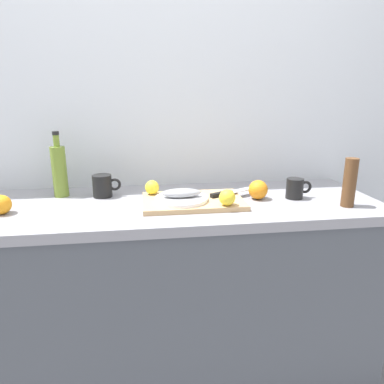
% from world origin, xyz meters
% --- Properties ---
extents(ground_plane, '(12.00, 12.00, 0.00)m').
position_xyz_m(ground_plane, '(0.00, 0.00, 0.00)').
color(ground_plane, slate).
extents(back_wall, '(3.20, 0.05, 2.50)m').
position_xyz_m(back_wall, '(0.00, 0.33, 1.25)').
color(back_wall, silver).
rests_on(back_wall, ground_plane).
extents(kitchen_counter, '(2.00, 0.60, 0.90)m').
position_xyz_m(kitchen_counter, '(0.00, 0.00, 0.45)').
color(kitchen_counter, '#4C5159').
rests_on(kitchen_counter, ground_plane).
extents(cutting_board, '(0.42, 0.27, 0.02)m').
position_xyz_m(cutting_board, '(0.20, -0.04, 0.91)').
color(cutting_board, tan).
rests_on(cutting_board, kitchen_counter).
extents(white_plate, '(0.22, 0.22, 0.01)m').
position_xyz_m(white_plate, '(0.15, -0.05, 0.93)').
color(white_plate, white).
rests_on(white_plate, cutting_board).
extents(fish_fillet, '(0.16, 0.07, 0.04)m').
position_xyz_m(fish_fillet, '(0.15, -0.05, 0.95)').
color(fish_fillet, gray).
rests_on(fish_fillet, white_plate).
extents(chef_knife, '(0.27, 0.15, 0.02)m').
position_xyz_m(chef_knife, '(0.37, 0.01, 0.93)').
color(chef_knife, silver).
rests_on(chef_knife, cutting_board).
extents(lemon_0, '(0.06, 0.06, 0.06)m').
position_xyz_m(lemon_0, '(0.03, 0.06, 0.95)').
color(lemon_0, yellow).
rests_on(lemon_0, cutting_board).
extents(lemon_1, '(0.06, 0.06, 0.06)m').
position_xyz_m(lemon_1, '(0.32, -0.14, 0.95)').
color(lemon_1, yellow).
rests_on(lemon_1, cutting_board).
extents(olive_oil_bottle, '(0.06, 0.06, 0.29)m').
position_xyz_m(olive_oil_bottle, '(-0.37, 0.15, 1.02)').
color(olive_oil_bottle, olive).
rests_on(olive_oil_bottle, kitchen_counter).
extents(coffee_mug_0, '(0.11, 0.07, 0.09)m').
position_xyz_m(coffee_mug_0, '(0.65, -0.02, 0.94)').
color(coffee_mug_0, black).
rests_on(coffee_mug_0, kitchen_counter).
extents(coffee_mug_1, '(0.12, 0.08, 0.10)m').
position_xyz_m(coffee_mug_1, '(-0.18, 0.12, 0.95)').
color(coffee_mug_1, black).
rests_on(coffee_mug_1, kitchen_counter).
extents(orange_0, '(0.07, 0.07, 0.07)m').
position_xyz_m(orange_0, '(-0.54, -0.07, 0.94)').
color(orange_0, orange).
rests_on(orange_0, kitchen_counter).
extents(orange_1, '(0.08, 0.08, 0.08)m').
position_xyz_m(orange_1, '(0.49, -0.01, 0.94)').
color(orange_1, orange).
rests_on(orange_1, kitchen_counter).
extents(pepper_mill, '(0.05, 0.05, 0.20)m').
position_xyz_m(pepper_mill, '(0.82, -0.16, 1.00)').
color(pepper_mill, brown).
rests_on(pepper_mill, kitchen_counter).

